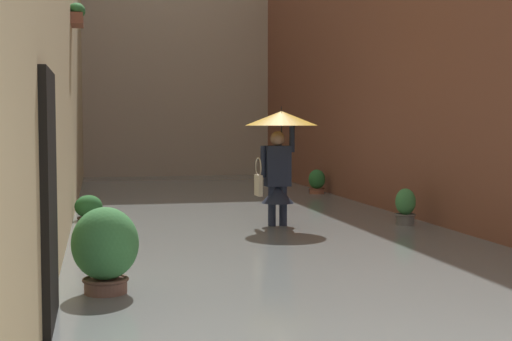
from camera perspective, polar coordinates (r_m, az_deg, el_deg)
ground_plane at (r=12.23m, az=-1.11°, el=-4.69°), size 60.00×60.00×0.00m
flood_water at (r=12.21m, az=-1.12°, el=-4.19°), size 6.31×25.58×0.22m
building_facade_far at (r=22.87m, az=-6.45°, el=11.08°), size 9.11×1.80×9.45m
person_wading at (r=11.12m, az=1.86°, el=2.14°), size 1.12×1.12×2.05m
potted_plant_mid_right at (r=12.16m, az=-12.98°, el=-3.20°), size 0.45×0.45×0.62m
potted_plant_far_right at (r=6.90m, az=-11.73°, el=-6.37°), size 0.62×0.62×1.02m
potted_plant_near_left at (r=11.52m, az=11.62°, el=-3.23°), size 0.32×0.32×0.78m
potted_plant_far_left at (r=16.34m, az=4.79°, el=-1.18°), size 0.37×0.37×0.76m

